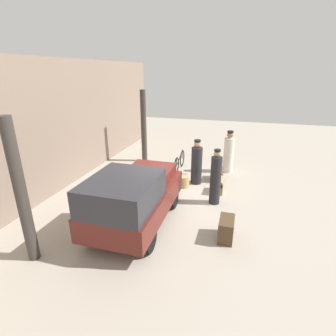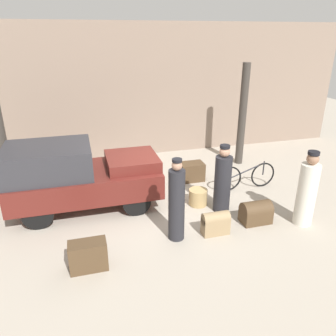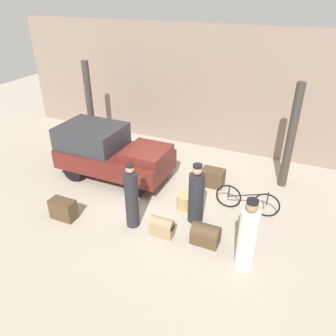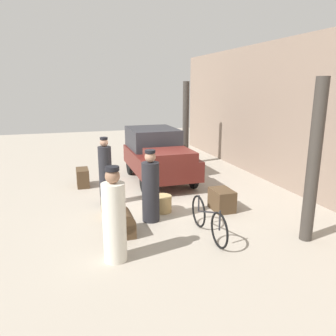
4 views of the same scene
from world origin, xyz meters
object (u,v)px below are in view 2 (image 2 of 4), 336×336
Objects in this scene: trunk_barrel_dark at (216,223)px; suitcase_black_upright at (256,212)px; porter_standing_middle at (223,182)px; suitcase_tan_flat at (88,256)px; wicker_basket at (198,197)px; bicycle at (246,176)px; suitcase_small_leather at (192,172)px; porter_carrying_trunk at (307,192)px; porter_with_bicycle at (177,203)px; truck at (77,174)px.

suitcase_black_upright is at bearing 9.88° from trunk_barrel_dark.
porter_standing_middle is 1.06m from suitcase_black_upright.
suitcase_tan_flat is at bearing -170.66° from suitcase_black_upright.
porter_standing_middle reaches higher than wicker_basket.
suitcase_small_leather is at bearing 143.11° from bicycle.
bicycle is 1.61m from suitcase_small_leather.
porter_carrying_trunk reaches higher than bicycle.
wicker_basket is 1.54m from suitcase_small_leather.
porter_carrying_trunk is 2.51× the size of suitcase_small_leather.
bicycle is 1.01× the size of porter_carrying_trunk.
porter_with_bicycle is at bearing 175.16° from trunk_barrel_dark.
porter_with_bicycle is at bearing -176.61° from suitcase_black_upright.
porter_with_bicycle is at bearing -148.95° from porter_standing_middle.
porter_carrying_trunk is (4.95, -2.19, -0.10)m from truck.
wicker_basket is 1.73m from porter_with_bicycle.
trunk_barrel_dark is (-1.10, -0.19, 0.02)m from suitcase_black_upright.
porter_with_bicycle is (1.95, -1.98, -0.06)m from truck.
suitcase_small_leather is at bearing 76.76° from wicker_basket.
suitcase_tan_flat reaches higher than trunk_barrel_dark.
porter_carrying_trunk reaches higher than porter_standing_middle.
truck is 3.55m from trunk_barrel_dark.
wicker_basket is at bearing 130.58° from suitcase_black_upright.
trunk_barrel_dark is at bearing 176.27° from porter_carrying_trunk.
porter_standing_middle is 3.61m from suitcase_tan_flat.
wicker_basket is (2.92, -0.70, -0.70)m from truck.
trunk_barrel_dark is at bearing 9.12° from suitcase_tan_flat.
truck is at bearing 144.02° from trunk_barrel_dark.
porter_with_bicycle reaches higher than suitcase_small_leather.
trunk_barrel_dark is at bearing -120.76° from porter_standing_middle.
suitcase_tan_flat is at bearing -147.72° from wicker_basket.
porter_with_bicycle is 1.68m from porter_standing_middle.
trunk_barrel_dark is (-0.56, -0.94, -0.50)m from porter_standing_middle.
porter_with_bicycle is (-0.98, -1.28, 0.64)m from wicker_basket.
porter_carrying_trunk is 1.22m from suitcase_black_upright.
truck is 2.04× the size of porter_carrying_trunk.
bicycle is at bearing -36.89° from suitcase_small_leather.
porter_with_bicycle is 3.01m from porter_carrying_trunk.
porter_carrying_trunk is 2.59× the size of suitcase_black_upright.
suitcase_black_upright is (-0.64, -1.69, -0.12)m from bicycle.
suitcase_small_leather is at bearing 119.31° from porter_carrying_trunk.
porter_carrying_trunk is at bearing -34.47° from porter_standing_middle.
suitcase_black_upright is 1.15× the size of trunk_barrel_dark.
suitcase_black_upright is 2.74m from suitcase_small_leather.
porter_carrying_trunk is 2.20m from trunk_barrel_dark.
suitcase_small_leather is (-1.29, 0.97, -0.10)m from bicycle.
suitcase_black_upright is at bearing -49.42° from wicker_basket.
suitcase_small_leather is at bearing 81.02° from trunk_barrel_dark.
suitcase_tan_flat reaches higher than suitcase_black_upright.
porter_carrying_trunk is at bearing -36.37° from wicker_basket.
wicker_basket is 0.69× the size of suitcase_black_upright.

